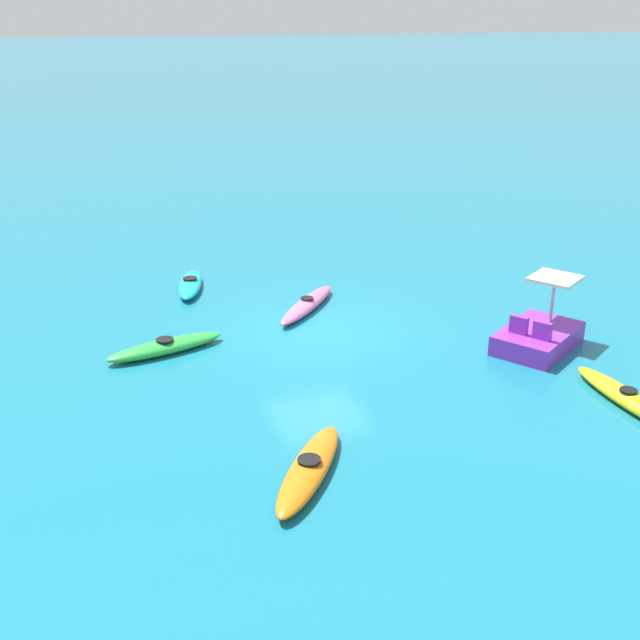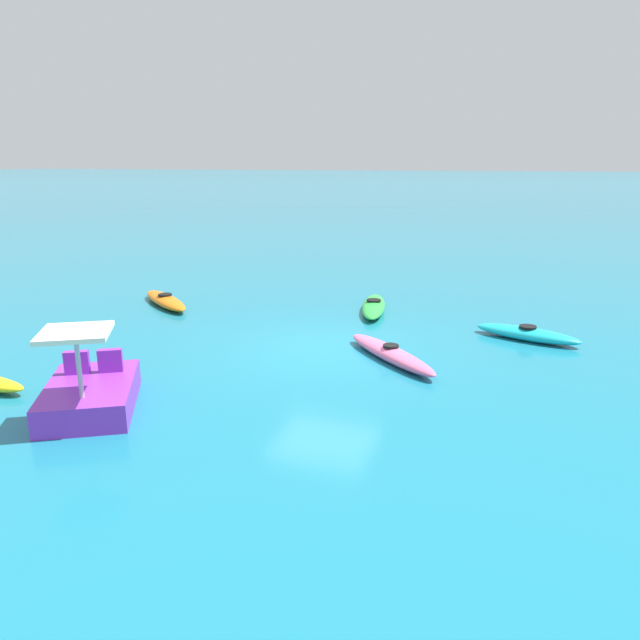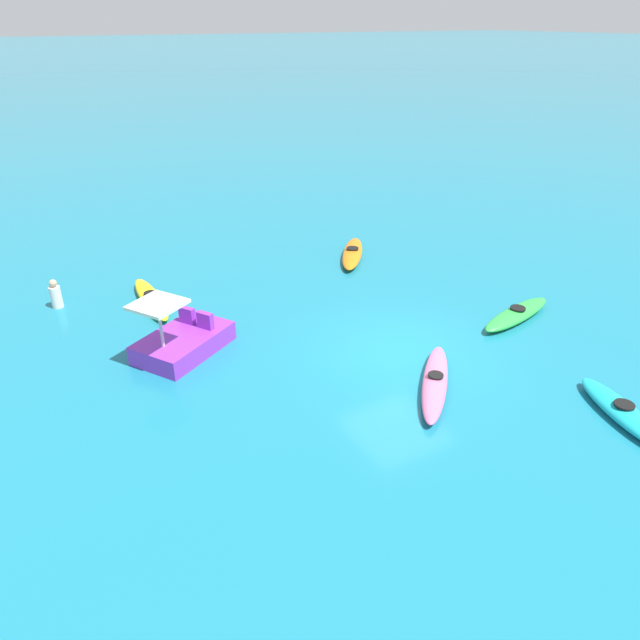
{
  "view_description": "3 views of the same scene",
  "coord_description": "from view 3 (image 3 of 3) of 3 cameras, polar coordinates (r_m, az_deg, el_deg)",
  "views": [
    {
      "loc": [
        17.12,
        -6.46,
        7.73
      ],
      "look_at": [
        0.92,
        -0.3,
        0.76
      ],
      "focal_mm": 42.66,
      "sensor_mm": 36.0,
      "label": 1
    },
    {
      "loc": [
        -4.45,
        12.75,
        4.35
      ],
      "look_at": [
        0.07,
        0.15,
        0.75
      ],
      "focal_mm": 33.07,
      "sensor_mm": 36.0,
      "label": 2
    },
    {
      "loc": [
        -9.99,
        8.18,
        7.62
      ],
      "look_at": [
        2.04,
        1.22,
        0.32
      ],
      "focal_mm": 32.48,
      "sensor_mm": 36.0,
      "label": 3
    }
  ],
  "objects": [
    {
      "name": "kayak_orange",
      "position": [
        20.75,
        3.21,
        6.58
      ],
      "size": [
        2.86,
        2.4,
        0.37
      ],
      "color": "orange",
      "rests_on": "ground_plane"
    },
    {
      "name": "kayak_pink",
      "position": [
        13.66,
        11.26,
        -6.0
      ],
      "size": [
        2.75,
        2.65,
        0.37
      ],
      "color": "pink",
      "rests_on": "ground_plane"
    },
    {
      "name": "pedal_boat_purple",
      "position": [
        15.11,
        -13.35,
        -1.95
      ],
      "size": [
        2.52,
        2.83,
        1.68
      ],
      "color": "purple",
      "rests_on": "ground_plane"
    },
    {
      "name": "person_near_shore",
      "position": [
        18.66,
        -24.59,
        2.24
      ],
      "size": [
        0.43,
        0.43,
        0.88
      ],
      "color": "silver",
      "rests_on": "ground_plane"
    },
    {
      "name": "ground_plane",
      "position": [
        15.0,
        7.98,
        -3.15
      ],
      "size": [
        600.0,
        600.0,
        0.0
      ],
      "primitive_type": "plane",
      "color": "#19728C"
    },
    {
      "name": "kayak_green",
      "position": [
        17.3,
        18.83,
        0.56
      ],
      "size": [
        1.29,
        3.08,
        0.37
      ],
      "color": "green",
      "rests_on": "ground_plane"
    },
    {
      "name": "kayak_cyan",
      "position": [
        14.04,
        27.63,
        -8.01
      ],
      "size": [
        2.7,
        1.39,
        0.37
      ],
      "color": "#19B7C6",
      "rests_on": "ground_plane"
    },
    {
      "name": "kayak_yellow",
      "position": [
        18.0,
        -16.33,
        2.03
      ],
      "size": [
        3.23,
        0.65,
        0.37
      ],
      "color": "yellow",
      "rests_on": "ground_plane"
    }
  ]
}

